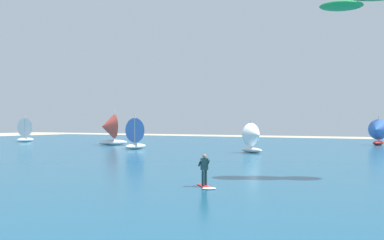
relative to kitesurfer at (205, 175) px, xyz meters
name	(u,v)px	position (x,y,z in m)	size (l,w,h in m)	color
ocean	(312,152)	(-2.74, 31.79, -0.65)	(160.00, 90.00, 0.10)	navy
kitesurfer	(205,175)	(0.00, 0.00, 0.00)	(1.72, 1.84, 1.67)	red
kite	(375,1)	(7.13, 8.02, 9.81)	(6.75, 4.61, 0.98)	#198C3F
sailboat_far_right	(138,133)	(-22.87, 26.26, 1.38)	(3.16, 3.72, 4.32)	white
sailboat_anchored_offshore	(255,138)	(-7.37, 25.93, 1.06)	(3.24, 2.89, 3.62)	white
sailboat_far_left	(109,129)	(-31.82, 31.60, 1.70)	(4.21, 4.53, 5.03)	white
sailboat_trailing	(377,132)	(1.97, 50.31, 1.33)	(3.17, 3.68, 4.22)	maroon
sailboat_heeled_over	(28,130)	(-51.54, 34.37, 1.48)	(3.41, 3.96, 4.54)	white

